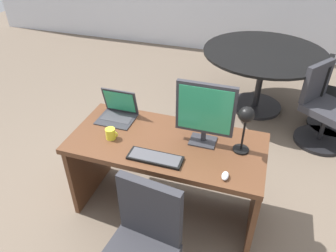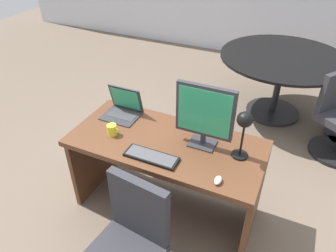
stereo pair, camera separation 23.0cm
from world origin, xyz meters
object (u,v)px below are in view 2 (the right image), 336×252
at_px(desk, 168,159).
at_px(keyboard, 151,157).
at_px(monitor, 205,113).
at_px(mouse, 218,180).
at_px(coffee_mug, 112,130).
at_px(desk_lamp, 244,126).
at_px(meeting_table, 281,71).
at_px(laptop, 124,106).

distance_m(desk, keyboard, 0.35).
height_order(monitor, keyboard, monitor).
xyz_separation_m(mouse, coffee_mug, (-0.92, 0.16, 0.03)).
bearing_deg(desk, desk_lamp, -0.14).
height_order(keyboard, mouse, mouse).
xyz_separation_m(desk_lamp, meeting_table, (0.04, 1.98, -0.43)).
distance_m(mouse, coffee_mug, 0.93).
distance_m(mouse, meeting_table, 2.29).
bearing_deg(desk_lamp, desk, 179.86).
bearing_deg(keyboard, coffee_mug, 163.10).
height_order(monitor, laptop, monitor).
bearing_deg(meeting_table, keyboard, -105.21).
distance_m(desk_lamp, coffee_mug, 1.02).
xyz_separation_m(monitor, laptop, (-0.77, 0.13, -0.20)).
relative_size(monitor, mouse, 6.01).
bearing_deg(keyboard, meeting_table, 74.79).
relative_size(desk, monitor, 3.04).
distance_m(desk, coffee_mug, 0.52).
xyz_separation_m(desk, keyboard, (-0.01, -0.27, 0.23)).
bearing_deg(mouse, desk, 148.68).
xyz_separation_m(desk, monitor, (0.27, 0.04, 0.49)).
bearing_deg(desk_lamp, keyboard, -155.17).
relative_size(mouse, meeting_table, 0.06).
height_order(laptop, mouse, laptop).
height_order(desk, mouse, mouse).
bearing_deg(meeting_table, monitor, -99.66).
relative_size(laptop, mouse, 3.65).
xyz_separation_m(desk, meeting_table, (0.60, 1.98, 0.06)).
relative_size(desk, coffee_mug, 14.80).
height_order(desk, monitor, monitor).
xyz_separation_m(laptop, coffee_mug, (0.08, -0.31, -0.03)).
distance_m(keyboard, coffee_mug, 0.43).
height_order(desk_lamp, coffee_mug, desk_lamp).
bearing_deg(keyboard, mouse, -4.05).
xyz_separation_m(desk, coffee_mug, (-0.42, -0.14, 0.26)).
height_order(mouse, desk_lamp, desk_lamp).
bearing_deg(monitor, meeting_table, 80.34).
height_order(keyboard, desk_lamp, desk_lamp).
bearing_deg(coffee_mug, mouse, -9.91).
relative_size(keyboard, desk_lamp, 1.02).
relative_size(monitor, desk_lamp, 1.28).
height_order(monitor, coffee_mug, monitor).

